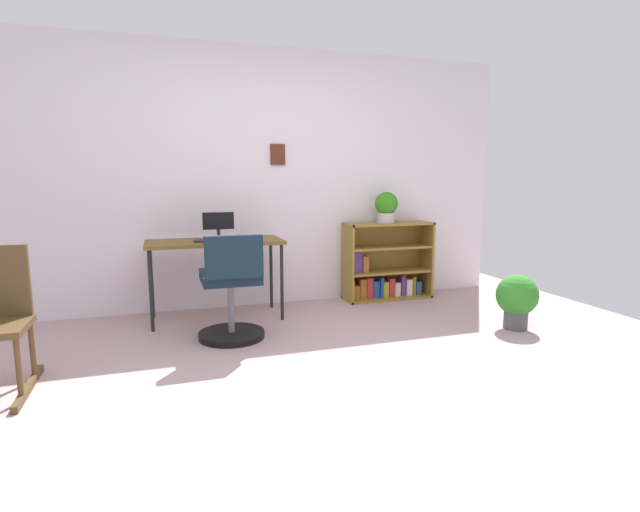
% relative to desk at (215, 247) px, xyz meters
% --- Properties ---
extents(ground_plane, '(6.24, 6.24, 0.00)m').
position_rel_desk_xyz_m(ground_plane, '(0.47, -1.71, -0.66)').
color(ground_plane, '#AE908F').
extents(wall_back, '(5.20, 0.12, 2.49)m').
position_rel_desk_xyz_m(wall_back, '(0.47, 0.44, 0.59)').
color(wall_back, silver).
rests_on(wall_back, ground_plane).
extents(desk, '(1.18, 0.52, 0.71)m').
position_rel_desk_xyz_m(desk, '(0.00, 0.00, 0.00)').
color(desk, brown).
rests_on(desk, ground_plane).
extents(monitor, '(0.27, 0.18, 0.24)m').
position_rel_desk_xyz_m(monitor, '(0.04, 0.05, 0.18)').
color(monitor, '#262628').
rests_on(monitor, desk).
extents(keyboard, '(0.35, 0.12, 0.02)m').
position_rel_desk_xyz_m(keyboard, '(-0.01, -0.08, 0.07)').
color(keyboard, '#32212D').
rests_on(keyboard, desk).
extents(office_chair, '(0.52, 0.55, 0.85)m').
position_rel_desk_xyz_m(office_chair, '(0.05, -0.65, -0.28)').
color(office_chair, black).
rests_on(office_chair, ground_plane).
extents(bookshelf_low, '(0.92, 0.30, 0.80)m').
position_rel_desk_xyz_m(bookshelf_low, '(1.77, 0.24, -0.31)').
color(bookshelf_low, olive).
rests_on(bookshelf_low, ground_plane).
extents(potted_plant_on_shelf, '(0.24, 0.24, 0.32)m').
position_rel_desk_xyz_m(potted_plant_on_shelf, '(1.75, 0.19, 0.32)').
color(potted_plant_on_shelf, '#B7B2A8').
rests_on(potted_plant_on_shelf, bookshelf_low).
extents(potted_plant_floor, '(0.34, 0.34, 0.46)m').
position_rel_desk_xyz_m(potted_plant_floor, '(2.36, -1.09, -0.39)').
color(potted_plant_floor, '#474C51').
rests_on(potted_plant_floor, ground_plane).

